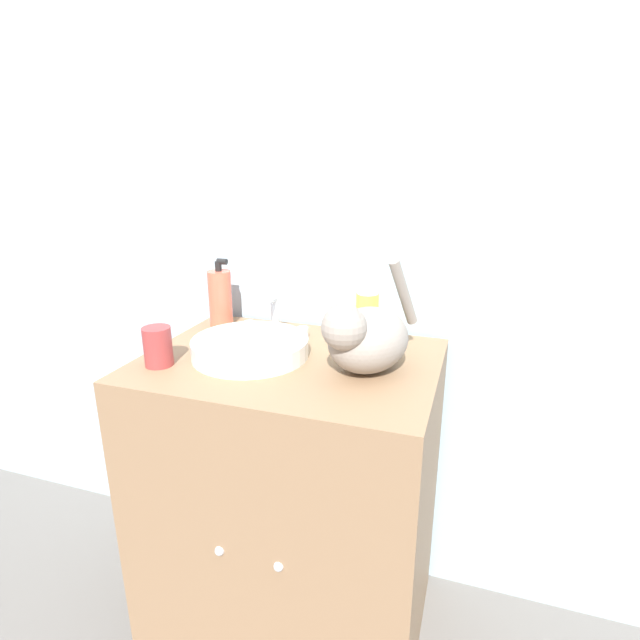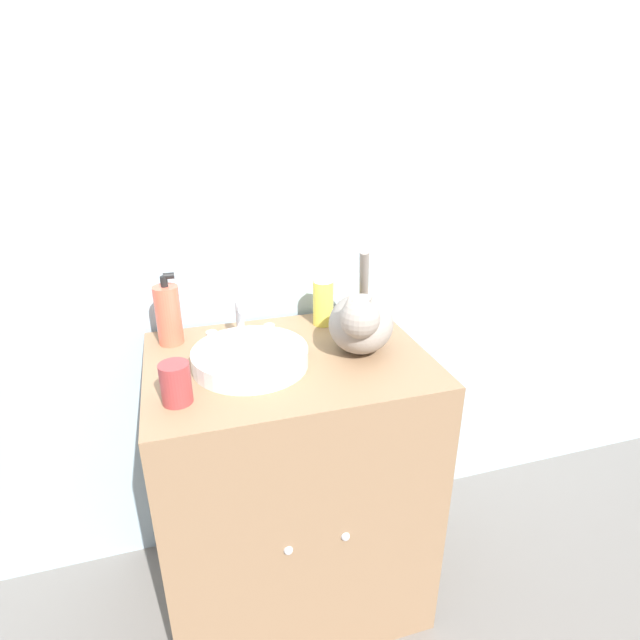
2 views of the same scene
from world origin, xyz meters
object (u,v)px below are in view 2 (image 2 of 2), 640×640
at_px(spray_bottle, 323,298).
at_px(cup, 176,383).
at_px(cat, 361,321).
at_px(soap_bottle, 168,314).

xyz_separation_m(spray_bottle, cup, (-0.45, -0.33, -0.04)).
distance_m(cat, soap_bottle, 0.55).
bearing_deg(cat, cup, -52.49).
bearing_deg(soap_bottle, spray_bottle, 0.41).
xyz_separation_m(cat, spray_bottle, (-0.04, 0.21, -0.00)).
distance_m(soap_bottle, spray_bottle, 0.46).
relative_size(cat, soap_bottle, 1.67).
bearing_deg(soap_bottle, cat, -22.09).
height_order(cat, spray_bottle, cat).
xyz_separation_m(cat, soap_bottle, (-0.51, 0.20, -0.00)).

